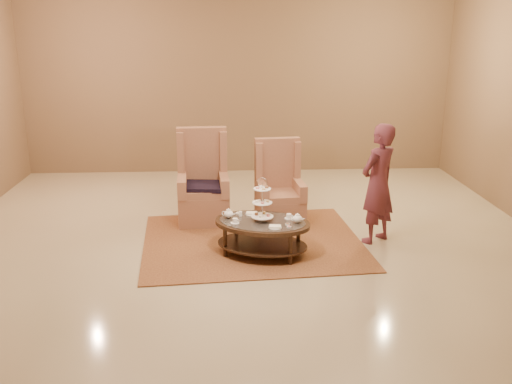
{
  "coord_description": "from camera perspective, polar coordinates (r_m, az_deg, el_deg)",
  "views": [
    {
      "loc": [
        -0.23,
        -6.82,
        2.79
      ],
      "look_at": [
        0.14,
        0.2,
        0.69
      ],
      "focal_mm": 40.0,
      "sensor_mm": 36.0,
      "label": 1
    }
  ],
  "objects": [
    {
      "name": "armchair_left",
      "position": [
        8.32,
        -5.3,
        0.21
      ],
      "size": [
        0.76,
        0.78,
        1.34
      ],
      "rotation": [
        0.0,
        0.0,
        0.05
      ],
      "color": "#A46B4D",
      "rests_on": "ground"
    },
    {
      "name": "wall_back",
      "position": [
        10.87,
        -1.82,
        11.13
      ],
      "size": [
        8.0,
        0.04,
        3.5
      ],
      "primitive_type": "cube",
      "color": "brown",
      "rests_on": "ground"
    },
    {
      "name": "ceiling",
      "position": [
        7.37,
        -1.0,
        -5.63
      ],
      "size": [
        8.0,
        8.0,
        0.02
      ],
      "primitive_type": "cube",
      "color": "white",
      "rests_on": "ground"
    },
    {
      "name": "person",
      "position": [
        7.52,
        12.1,
        0.81
      ],
      "size": [
        0.69,
        0.65,
        1.58
      ],
      "rotation": [
        0.0,
        0.0,
        3.81
      ],
      "color": "brown",
      "rests_on": "ground"
    },
    {
      "name": "armchair_right",
      "position": [
        8.21,
        2.32,
        -0.3
      ],
      "size": [
        0.71,
        0.73,
        1.2
      ],
      "rotation": [
        0.0,
        0.0,
        0.09
      ],
      "color": "#A46B4D",
      "rests_on": "ground"
    },
    {
      "name": "rug",
      "position": [
        7.57,
        -0.36,
        -4.96
      ],
      "size": [
        3.02,
        2.58,
        0.02
      ],
      "rotation": [
        0.0,
        0.0,
        0.08
      ],
      "color": "#936134",
      "rests_on": "ground"
    },
    {
      "name": "ground",
      "position": [
        7.37,
        -1.0,
        -5.63
      ],
      "size": [
        8.0,
        8.0,
        0.0
      ],
      "primitive_type": "plane",
      "color": "#C0B18F",
      "rests_on": "ground"
    },
    {
      "name": "tea_table",
      "position": [
        7.05,
        0.62,
        -3.53
      ],
      "size": [
        1.4,
        1.18,
        1.0
      ],
      "rotation": [
        0.0,
        0.0,
        -0.34
      ],
      "color": "black",
      "rests_on": "ground"
    }
  ]
}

